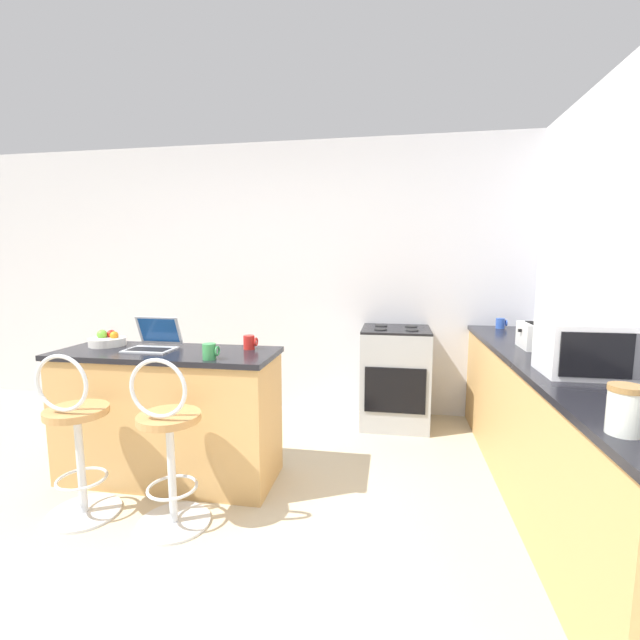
{
  "coord_description": "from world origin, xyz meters",
  "views": [
    {
      "loc": [
        1.13,
        -1.75,
        1.46
      ],
      "look_at": [
        0.53,
        1.74,
        0.98
      ],
      "focal_mm": 24.0,
      "sensor_mm": 36.0,
      "label": 1
    }
  ],
  "objects_px": {
    "laptop": "(154,341)",
    "mug_green": "(210,351)",
    "stove_range": "(395,377)",
    "bar_stool_near": "(77,442)",
    "mug_red": "(250,342)",
    "bar_stool_far": "(169,449)",
    "mug_blue": "(501,323)",
    "microwave": "(590,349)",
    "toaster": "(539,336)",
    "storage_jar": "(624,410)",
    "fruit_bowl": "(108,340)"
  },
  "relations": [
    {
      "from": "bar_stool_near",
      "to": "fruit_bowl",
      "type": "bearing_deg",
      "value": 109.31
    },
    {
      "from": "fruit_bowl",
      "to": "mug_green",
      "type": "bearing_deg",
      "value": -17.82
    },
    {
      "from": "microwave",
      "to": "mug_green",
      "type": "height_order",
      "value": "microwave"
    },
    {
      "from": "laptop",
      "to": "bar_stool_near",
      "type": "bearing_deg",
      "value": -107.25
    },
    {
      "from": "mug_green",
      "to": "fruit_bowl",
      "type": "xyz_separation_m",
      "value": [
        -0.89,
        0.29,
        -0.01
      ]
    },
    {
      "from": "stove_range",
      "to": "mug_red",
      "type": "bearing_deg",
      "value": -131.58
    },
    {
      "from": "toaster",
      "to": "fruit_bowl",
      "type": "distance_m",
      "value": 2.97
    },
    {
      "from": "microwave",
      "to": "mug_red",
      "type": "xyz_separation_m",
      "value": [
        -1.95,
        0.34,
        -0.09
      ]
    },
    {
      "from": "mug_red",
      "to": "microwave",
      "type": "bearing_deg",
      "value": -10.02
    },
    {
      "from": "storage_jar",
      "to": "stove_range",
      "type": "bearing_deg",
      "value": 108.29
    },
    {
      "from": "laptop",
      "to": "storage_jar",
      "type": "height_order",
      "value": "laptop"
    },
    {
      "from": "toaster",
      "to": "mug_blue",
      "type": "height_order",
      "value": "toaster"
    },
    {
      "from": "microwave",
      "to": "stove_range",
      "type": "relative_size",
      "value": 0.52
    },
    {
      "from": "bar_stool_far",
      "to": "toaster",
      "type": "relative_size",
      "value": 3.63
    },
    {
      "from": "microwave",
      "to": "storage_jar",
      "type": "bearing_deg",
      "value": -105.53
    },
    {
      "from": "mug_red",
      "to": "mug_blue",
      "type": "bearing_deg",
      "value": 33.56
    },
    {
      "from": "mug_green",
      "to": "storage_jar",
      "type": "bearing_deg",
      "value": -23.94
    },
    {
      "from": "bar_stool_far",
      "to": "laptop",
      "type": "relative_size",
      "value": 3.16
    },
    {
      "from": "laptop",
      "to": "mug_green",
      "type": "distance_m",
      "value": 0.56
    },
    {
      "from": "mug_blue",
      "to": "storage_jar",
      "type": "relative_size",
      "value": 0.55
    },
    {
      "from": "bar_stool_far",
      "to": "fruit_bowl",
      "type": "relative_size",
      "value": 4.02
    },
    {
      "from": "microwave",
      "to": "fruit_bowl",
      "type": "distance_m",
      "value": 2.99
    },
    {
      "from": "laptop",
      "to": "microwave",
      "type": "distance_m",
      "value": 2.6
    },
    {
      "from": "mug_blue",
      "to": "mug_red",
      "type": "xyz_separation_m",
      "value": [
        -1.89,
        -1.25,
        0.0
      ]
    },
    {
      "from": "bar_stool_near",
      "to": "mug_blue",
      "type": "bearing_deg",
      "value": 35.3
    },
    {
      "from": "laptop",
      "to": "mug_red",
      "type": "distance_m",
      "value": 0.65
    },
    {
      "from": "stove_range",
      "to": "mug_red",
      "type": "height_order",
      "value": "mug_red"
    },
    {
      "from": "toaster",
      "to": "storage_jar",
      "type": "bearing_deg",
      "value": -97.52
    },
    {
      "from": "microwave",
      "to": "fruit_bowl",
      "type": "height_order",
      "value": "microwave"
    },
    {
      "from": "laptop",
      "to": "mug_blue",
      "type": "distance_m",
      "value": 2.86
    },
    {
      "from": "bar_stool_far",
      "to": "microwave",
      "type": "xyz_separation_m",
      "value": [
        2.19,
        0.31,
        0.57
      ]
    },
    {
      "from": "microwave",
      "to": "mug_red",
      "type": "distance_m",
      "value": 1.98
    },
    {
      "from": "bar_stool_far",
      "to": "mug_blue",
      "type": "xyz_separation_m",
      "value": [
        2.13,
        1.91,
        0.48
      ]
    },
    {
      "from": "bar_stool_far",
      "to": "fruit_bowl",
      "type": "height_order",
      "value": "fruit_bowl"
    },
    {
      "from": "laptop",
      "to": "stove_range",
      "type": "bearing_deg",
      "value": 36.67
    },
    {
      "from": "fruit_bowl",
      "to": "stove_range",
      "type": "bearing_deg",
      "value": 29.89
    },
    {
      "from": "mug_red",
      "to": "bar_stool_far",
      "type": "bearing_deg",
      "value": -110.36
    },
    {
      "from": "bar_stool_far",
      "to": "toaster",
      "type": "bearing_deg",
      "value": 24.99
    },
    {
      "from": "stove_range",
      "to": "fruit_bowl",
      "type": "height_order",
      "value": "fruit_bowl"
    },
    {
      "from": "bar_stool_near",
      "to": "mug_red",
      "type": "height_order",
      "value": "same"
    },
    {
      "from": "microwave",
      "to": "mug_blue",
      "type": "relative_size",
      "value": 4.94
    },
    {
      "from": "toaster",
      "to": "mug_red",
      "type": "distance_m",
      "value": 1.96
    },
    {
      "from": "mug_green",
      "to": "microwave",
      "type": "bearing_deg",
      "value": -0.26
    },
    {
      "from": "toaster",
      "to": "mug_red",
      "type": "bearing_deg",
      "value": -169.62
    },
    {
      "from": "fruit_bowl",
      "to": "mug_blue",
      "type": "bearing_deg",
      "value": 24.08
    },
    {
      "from": "toaster",
      "to": "bar_stool_far",
      "type": "bearing_deg",
      "value": -155.01
    },
    {
      "from": "bar_stool_far",
      "to": "mug_green",
      "type": "bearing_deg",
      "value": 71.16
    },
    {
      "from": "microwave",
      "to": "mug_blue",
      "type": "xyz_separation_m",
      "value": [
        -0.06,
        1.6,
        -0.09
      ]
    },
    {
      "from": "bar_stool_near",
      "to": "laptop",
      "type": "distance_m",
      "value": 0.76
    },
    {
      "from": "laptop",
      "to": "mug_red",
      "type": "height_order",
      "value": "laptop"
    }
  ]
}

